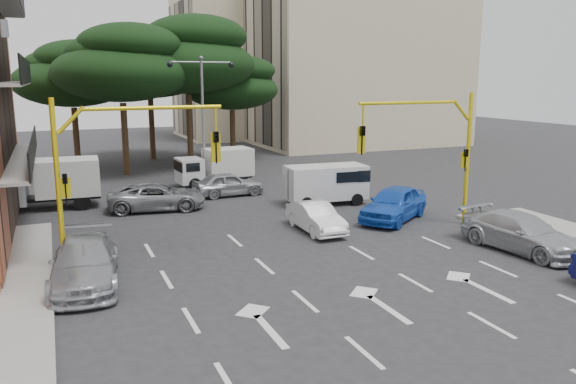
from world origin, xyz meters
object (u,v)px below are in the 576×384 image
object	(u,v)px
signal_mast_right	(436,142)
car_silver_wagon	(85,263)
car_blue_compact	(394,203)
car_silver_cross_b	(228,184)
street_lamp_center	(202,98)
car_white_hatch	(316,217)
signal_mast_left	(112,159)
box_truck_a	(49,184)
box_truck_b	(215,167)
car_silver_parked	(521,233)
van_white	(326,184)
car_silver_cross_a	(157,197)

from	to	relation	value
signal_mast_right	car_silver_wagon	distance (m)	15.20
car_blue_compact	car_silver_cross_b	xyz separation A→B (m)	(-5.60, 8.42, -0.11)
signal_mast_right	car_blue_compact	xyz separation A→B (m)	(-0.80, 1.87, -3.08)
street_lamp_center	car_white_hatch	bearing A→B (deg)	-82.14
signal_mast_left	street_lamp_center	xyz separation A→B (m)	(6.80, 14.01, 1.54)
box_truck_a	box_truck_b	size ratio (longest dim) A/B	1.10
street_lamp_center	box_truck_a	size ratio (longest dim) A/B	1.50
signal_mast_right	signal_mast_left	xyz separation A→B (m)	(-13.61, 0.00, 0.00)
street_lamp_center	box_truck_a	world-z (taller)	street_lamp_center
box_truck_a	signal_mast_right	bearing A→B (deg)	-121.82
signal_mast_right	street_lamp_center	world-z (taller)	street_lamp_center
car_silver_cross_b	car_silver_parked	bearing A→B (deg)	-155.13
van_white	box_truck_a	xyz separation A→B (m)	(-13.59, 4.55, 0.21)
car_silver_cross_a	car_white_hatch	bearing A→B (deg)	-130.94
street_lamp_center	car_silver_cross_b	xyz separation A→B (m)	(0.40, -3.72, -4.74)
signal_mast_right	signal_mast_left	size ratio (longest dim) A/B	1.00
car_silver_cross_b	car_white_hatch	bearing A→B (deg)	-173.95
car_blue_compact	car_silver_parked	distance (m)	6.30
car_silver_cross_b	van_white	bearing A→B (deg)	-136.57
car_silver_cross_b	car_silver_parked	xyz separation A→B (m)	(7.48, -14.43, 0.03)
car_white_hatch	box_truck_a	world-z (taller)	box_truck_a
car_silver_wagon	box_truck_a	bearing A→B (deg)	100.75
car_silver_wagon	car_silver_cross_b	xyz separation A→B (m)	(8.40, 11.70, -0.05)
van_white	box_truck_b	bearing A→B (deg)	-146.37
car_white_hatch	car_silver_cross_b	distance (m)	8.87
van_white	box_truck_a	size ratio (longest dim) A/B	0.82
signal_mast_right	car_silver_parked	distance (m)	5.33
car_silver_cross_b	van_white	distance (m)	5.84
car_silver_cross_b	box_truck_b	world-z (taller)	box_truck_b
car_silver_cross_a	van_white	bearing A→B (deg)	-94.53
signal_mast_left	car_silver_cross_b	bearing A→B (deg)	54.98
car_white_hatch	car_silver_cross_b	world-z (taller)	car_silver_cross_b
car_white_hatch	box_truck_a	xyz separation A→B (m)	(-10.73, 9.27, 0.64)
car_silver_parked	box_truck_b	distance (m)	19.12
signal_mast_left	box_truck_b	bearing A→B (deg)	61.42
signal_mast_right	box_truck_a	distance (m)	19.31
signal_mast_right	signal_mast_left	world-z (taller)	same
street_lamp_center	car_silver_parked	distance (m)	20.34
car_silver_wagon	signal_mast_right	bearing A→B (deg)	11.53
signal_mast_right	car_silver_cross_b	xyz separation A→B (m)	(-6.40, 10.28, -3.19)
box_truck_a	box_truck_b	xyz separation A→B (m)	(9.56, 2.73, -0.11)
signal_mast_right	car_blue_compact	world-z (taller)	signal_mast_right
box_truck_a	signal_mast_left	bearing A→B (deg)	-166.01
car_silver_cross_a	car_silver_parked	xyz separation A→B (m)	(11.84, -12.48, 0.04)
car_blue_compact	car_silver_wagon	bearing A→B (deg)	-111.21
car_silver_wagon	box_truck_b	distance (m)	17.21
signal_mast_right	car_silver_parked	bearing A→B (deg)	-75.47
street_lamp_center	box_truck_b	size ratio (longest dim) A/B	1.65
car_silver_parked	box_truck_b	bearing A→B (deg)	104.80
car_blue_compact	car_silver_wagon	world-z (taller)	car_blue_compact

